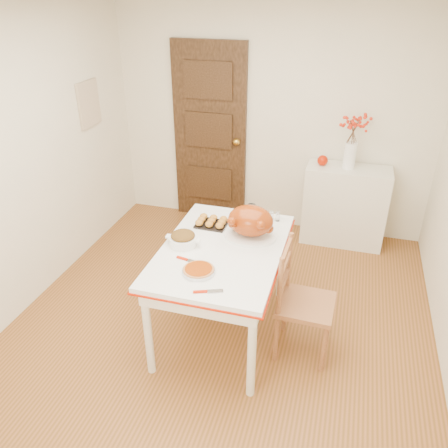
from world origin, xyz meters
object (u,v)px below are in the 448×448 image
(sideboard, at_px, (344,206))
(kitchen_table, at_px, (222,290))
(turkey_platter, at_px, (250,222))
(pumpkin_pie, at_px, (199,270))
(chair_oak, at_px, (306,302))

(sideboard, distance_m, kitchen_table, 1.98)
(kitchen_table, distance_m, turkey_platter, 0.60)
(kitchen_table, xyz_separation_m, pumpkin_pie, (-0.06, -0.36, 0.43))
(chair_oak, bearing_deg, sideboard, -4.43)
(chair_oak, bearing_deg, turkey_platter, 64.05)
(chair_oak, distance_m, pumpkin_pie, 0.88)
(chair_oak, xyz_separation_m, pumpkin_pie, (-0.74, -0.31, 0.36))
(sideboard, relative_size, chair_oak, 0.93)
(sideboard, relative_size, turkey_platter, 2.08)
(pumpkin_pie, bearing_deg, sideboard, 66.52)
(kitchen_table, distance_m, chair_oak, 0.68)
(sideboard, distance_m, chair_oak, 1.84)
(chair_oak, bearing_deg, pumpkin_pie, 114.67)
(turkey_platter, distance_m, pumpkin_pie, 0.63)
(chair_oak, distance_m, turkey_platter, 0.74)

